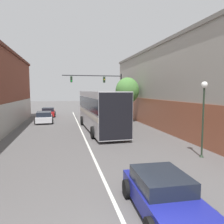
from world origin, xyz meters
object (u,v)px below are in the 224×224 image
at_px(hatchback_foreground, 163,194).
at_px(bus, 100,109).
at_px(traffic_signal_gantry, 104,86).
at_px(street_lamp, 203,109).
at_px(parked_car_left_near, 44,117).
at_px(street_tree_near, 127,91).
at_px(parked_car_left_mid, 48,112).

bearing_deg(hatchback_foreground, bus, 0.12).
xyz_separation_m(traffic_signal_gantry, street_lamp, (2.26, -18.87, -1.70)).
bearing_deg(parked_car_left_near, hatchback_foreground, -169.25).
distance_m(bus, traffic_signal_gantry, 9.50).
xyz_separation_m(parked_car_left_near, street_tree_near, (9.87, -2.32, 3.22)).
bearing_deg(parked_car_left_near, street_tree_near, -106.42).
xyz_separation_m(parked_car_left_mid, street_lamp, (10.02, -23.19, 2.18)).
relative_size(traffic_signal_gantry, street_lamp, 1.88).
height_order(traffic_signal_gantry, street_lamp, traffic_signal_gantry).
xyz_separation_m(parked_car_left_near, traffic_signal_gantry, (7.84, 2.20, 3.87)).
relative_size(bus, parked_car_left_near, 2.47).
relative_size(traffic_signal_gantry, street_tree_near, 1.50).
xyz_separation_m(bus, parked_car_left_near, (-5.78, 6.77, -1.48)).
bearing_deg(street_tree_near, bus, -132.64).
height_order(hatchback_foreground, parked_car_left_near, parked_car_left_near).
distance_m(bus, parked_car_left_mid, 14.54).
xyz_separation_m(hatchback_foreground, traffic_signal_gantry, (2.51, 23.70, 3.91)).
bearing_deg(street_tree_near, parked_car_left_near, 166.76).
xyz_separation_m(bus, street_lamp, (4.32, -9.91, 0.69)).
distance_m(hatchback_foreground, traffic_signal_gantry, 24.15).
xyz_separation_m(street_lamp, street_tree_near, (-0.23, 14.35, 1.04)).
xyz_separation_m(parked_car_left_mid, street_tree_near, (9.79, -8.85, 3.22)).
bearing_deg(bus, street_lamp, -158.47).
distance_m(bus, street_lamp, 10.83).
bearing_deg(parked_car_left_near, bus, -142.66).
distance_m(traffic_signal_gantry, street_tree_near, 5.00).
distance_m(street_lamp, street_tree_near, 14.39).
relative_size(parked_car_left_mid, traffic_signal_gantry, 0.56).
distance_m(parked_car_left_mid, traffic_signal_gantry, 9.69).
xyz_separation_m(hatchback_foreground, street_lamp, (4.76, 4.83, 2.21)).
bearing_deg(hatchback_foreground, street_lamp, -42.73).
bearing_deg(parked_car_left_near, street_lamp, -151.97).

